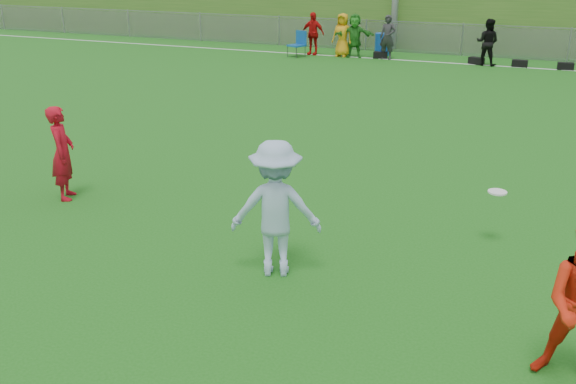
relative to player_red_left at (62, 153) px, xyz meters
The scene contains 10 objects.
ground 4.47m from the player_red_left, 16.48° to the right, with size 120.00×120.00×0.00m, color #195F14.
sideline_far 17.29m from the player_red_left, 75.88° to the left, with size 60.00×0.10×0.01m, color white.
fence 19.22m from the player_red_left, 77.33° to the left, with size 58.00×0.06×1.30m.
spectator_row 16.79m from the player_red_left, 86.09° to the left, with size 7.82×0.81×1.69m.
gear_bags 17.68m from the player_red_left, 72.59° to the left, with size 7.39×0.45×0.26m.
player_red_left is the anchor object (origin of this frame).
player_blue 4.63m from the player_red_left, 14.80° to the right, with size 1.20×0.69×1.85m, color #9DBCDA.
frisbee 7.15m from the player_red_left, ahead, with size 0.27×0.27×0.03m.
recycling_bin 17.66m from the player_red_left, 86.05° to the left, with size 0.59×0.59×0.89m, color #1048B5.
camp_chair 16.09m from the player_red_left, 96.65° to the left, with size 0.75×0.76×1.02m.
Camera 1 is at (3.30, -7.06, 4.12)m, focal length 40.00 mm.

